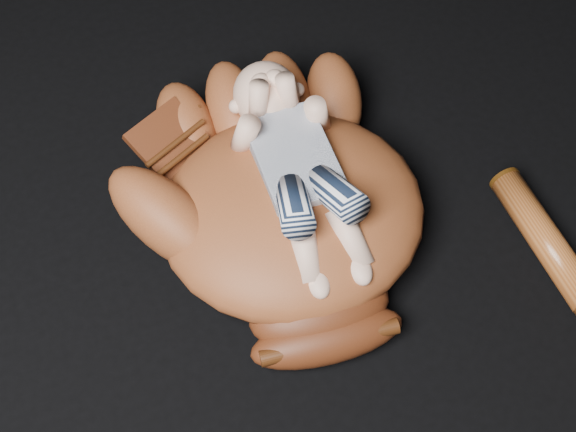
{
  "coord_description": "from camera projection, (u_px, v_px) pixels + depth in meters",
  "views": [
    {
      "loc": [
        -0.41,
        -0.37,
        1.05
      ],
      "look_at": [
        -0.17,
        0.17,
        0.09
      ],
      "focal_mm": 50.0,
      "sensor_mm": 36.0,
      "label": 1
    }
  ],
  "objects": [
    {
      "name": "newborn_baby",
      "position": [
        302.0,
        173.0,
        1.11
      ],
      "size": [
        0.2,
        0.38,
        0.15
      ],
      "primitive_type": null,
      "rotation": [
        0.0,
        0.0,
        -0.07
      ],
      "color": "#E2AE92",
      "rests_on": "baseball_glove"
    },
    {
      "name": "baseball_glove",
      "position": [
        292.0,
        205.0,
        1.14
      ],
      "size": [
        0.55,
        0.61,
        0.17
      ],
      "primitive_type": null,
      "rotation": [
        0.0,
        0.0,
        -0.15
      ],
      "color": "#672E16",
      "rests_on": "ground"
    }
  ]
}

